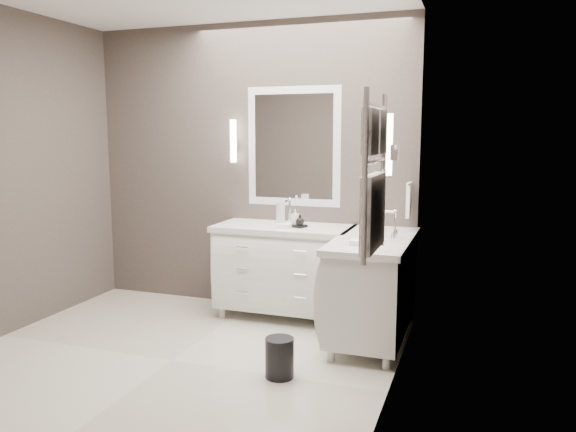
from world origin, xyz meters
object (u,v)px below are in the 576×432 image
(vanity_back, at_px, (284,265))
(towel_ladder, at_px, (374,185))
(vanity_right, at_px, (373,282))
(waste_bin, at_px, (280,358))

(vanity_back, height_order, towel_ladder, towel_ladder)
(vanity_right, xyz_separation_m, towel_ladder, (0.23, -1.30, 0.91))
(vanity_right, xyz_separation_m, waste_bin, (-0.47, -0.91, -0.35))
(waste_bin, bearing_deg, vanity_back, 108.06)
(waste_bin, bearing_deg, vanity_right, 62.47)
(towel_ladder, bearing_deg, vanity_right, 99.84)
(vanity_right, bearing_deg, towel_ladder, -80.16)
(vanity_back, height_order, vanity_right, same)
(vanity_back, xyz_separation_m, waste_bin, (0.40, -1.23, -0.35))
(towel_ladder, xyz_separation_m, waste_bin, (-0.70, 0.39, -1.25))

